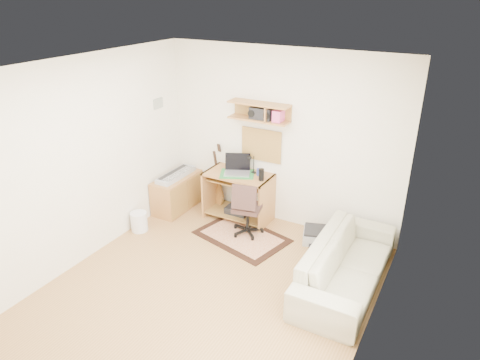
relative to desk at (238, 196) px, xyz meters
The scene contains 22 objects.
floor 1.85m from the desk, 72.38° to the right, with size 3.60×4.00×0.01m, color #B3824A.
ceiling 2.87m from the desk, 72.38° to the right, with size 3.60×4.00×0.01m, color white.
back_wall 1.11m from the desk, 27.07° to the left, with size 3.60×0.01×2.60m, color white.
left_wall 2.33m from the desk, 126.08° to the right, with size 0.01×4.00×2.60m, color white.
right_wall 3.06m from the desk, 36.25° to the right, with size 0.01×4.00×2.60m, color white.
wall_shelf 1.36m from the desk, 31.18° to the left, with size 0.90×0.25×0.26m, color #BB7F42.
cork_board 0.87m from the desk, 45.81° to the left, with size 0.64×0.03×0.49m, color #A18650.
wall_photo 1.84m from the desk, 169.72° to the right, with size 0.02×0.20×0.15m, color #4C8CBF.
desk is the anchor object (origin of this frame).
laptop 0.52m from the desk, 121.59° to the right, with size 0.38×0.38×0.29m, color silver, non-canonical shape.
speaker 0.62m from the desk, ahead, with size 0.08×0.08×0.18m, color black.
desk_lamp 0.56m from the desk, 37.55° to the left, with size 0.09×0.09×0.28m, color black, non-canonical shape.
pencil_cup 0.53m from the desk, 18.98° to the left, with size 0.07×0.07×0.10m, color #34419D.
boombox 1.34m from the desk, 26.92° to the left, with size 0.32×0.15×0.17m, color black.
rug 0.68m from the desk, 56.30° to the right, with size 1.26×0.84×0.02m, color beige.
task_chair 0.49m from the desk, 45.28° to the right, with size 0.44×0.44×0.85m, color #3A2622, non-canonical shape.
cabinet 1.05m from the desk, behind, with size 0.40×0.90×0.55m, color #BB7F42.
music_keyboard 1.07m from the desk, behind, with size 0.24×0.77×0.07m, color #B2B5BA.
guitar 0.53m from the desk, 164.46° to the left, with size 0.29×0.18×1.07m, color #A46E32, non-canonical shape.
waste_basket 1.53m from the desk, 136.80° to the right, with size 0.24×0.24×0.29m, color white.
printer 1.38m from the desk, ahead, with size 0.47×0.37×0.18m, color #A5A8AA.
sofa 2.09m from the desk, 22.87° to the right, with size 1.98×0.58×0.77m, color #BCB695.
Camera 1 is at (2.35, -3.50, 3.33)m, focal length 32.63 mm.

